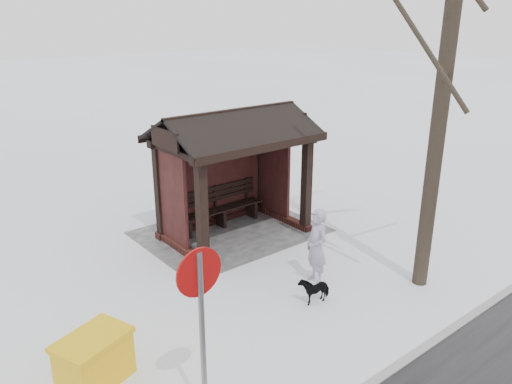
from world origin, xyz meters
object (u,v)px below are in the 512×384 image
grit_bin (95,359)px  road_sign (200,301)px  dog (314,289)px  bus_shelter (230,148)px  pedestrian (317,247)px

grit_bin → road_sign: bearing=98.7°
dog → grit_bin: grit_bin is taller
grit_bin → bus_shelter: bearing=-166.6°
bus_shelter → pedestrian: size_ratio=2.31×
bus_shelter → road_sign: (3.83, 4.67, -0.38)m
bus_shelter → road_sign: bearing=50.6°
dog → road_sign: (3.19, 1.15, 1.53)m
grit_bin → road_sign: road_sign is taller
pedestrian → road_sign: size_ratio=0.63×
bus_shelter → dog: size_ratio=5.97×
pedestrian → dog: (0.51, 0.48, -0.53)m
pedestrian → grit_bin: bearing=-74.6°
bus_shelter → dog: bearing=79.6°
grit_bin → road_sign: 2.26m
dog → grit_bin: 4.07m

